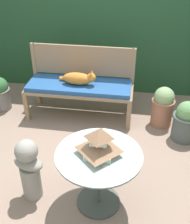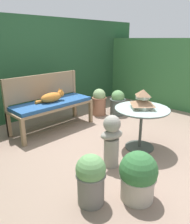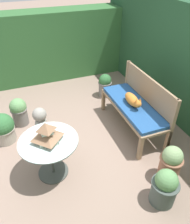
{
  "view_description": "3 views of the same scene",
  "coord_description": "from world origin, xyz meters",
  "px_view_note": "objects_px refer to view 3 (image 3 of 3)",
  "views": [
    {
      "loc": [
        0.56,
        -2.39,
        2.32
      ],
      "look_at": [
        0.1,
        0.55,
        0.42
      ],
      "focal_mm": 45.0,
      "sensor_mm": 36.0,
      "label": 1
    },
    {
      "loc": [
        -2.35,
        -2.13,
        1.61
      ],
      "look_at": [
        -0.01,
        0.19,
        0.5
      ],
      "focal_mm": 35.0,
      "sensor_mm": 36.0,
      "label": 2
    },
    {
      "loc": [
        2.49,
        -0.66,
        2.63
      ],
      "look_at": [
        -0.17,
        0.36,
        0.57
      ],
      "focal_mm": 35.0,
      "sensor_mm": 36.0,
      "label": 3
    }
  ],
  "objects_px": {
    "potted_plant_patio_mid": "(170,163)",
    "potted_plant_hedge_corner": "(19,111)",
    "pagoda_birdhouse": "(47,134)",
    "potted_plant_table_near": "(3,128)",
    "patio_table": "(49,148)",
    "garden_bust": "(41,125)",
    "garden_bench": "(133,107)",
    "potted_plant_bench_right": "(165,187)",
    "potted_plant_table_far": "(105,85)",
    "cat": "(133,100)"
  },
  "relations": [
    {
      "from": "garden_bust",
      "to": "potted_plant_patio_mid",
      "type": "relative_size",
      "value": 1.21
    },
    {
      "from": "potted_plant_table_near",
      "to": "potted_plant_bench_right",
      "type": "bearing_deg",
      "value": 43.56
    },
    {
      "from": "garden_bench",
      "to": "potted_plant_table_near",
      "type": "relative_size",
      "value": 2.83
    },
    {
      "from": "cat",
      "to": "garden_bust",
      "type": "xyz_separation_m",
      "value": [
        -0.18,
        -1.56,
        -0.24
      ]
    },
    {
      "from": "potted_plant_patio_mid",
      "to": "potted_plant_hedge_corner",
      "type": "distance_m",
      "value": 2.75
    },
    {
      "from": "pagoda_birdhouse",
      "to": "potted_plant_hedge_corner",
      "type": "bearing_deg",
      "value": -166.87
    },
    {
      "from": "potted_plant_table_near",
      "to": "patio_table",
      "type": "bearing_deg",
      "value": 32.32
    },
    {
      "from": "garden_bench",
      "to": "potted_plant_patio_mid",
      "type": "bearing_deg",
      "value": -2.44
    },
    {
      "from": "potted_plant_patio_mid",
      "to": "potted_plant_hedge_corner",
      "type": "bearing_deg",
      "value": -138.08
    },
    {
      "from": "garden_bench",
      "to": "garden_bust",
      "type": "bearing_deg",
      "value": -96.65
    },
    {
      "from": "garden_bust",
      "to": "potted_plant_table_near",
      "type": "relative_size",
      "value": 1.31
    },
    {
      "from": "cat",
      "to": "potted_plant_table_far",
      "type": "distance_m",
      "value": 1.29
    },
    {
      "from": "potted_plant_hedge_corner",
      "to": "potted_plant_table_near",
      "type": "bearing_deg",
      "value": -37.92
    },
    {
      "from": "garden_bust",
      "to": "potted_plant_table_near",
      "type": "bearing_deg",
      "value": -99.15
    },
    {
      "from": "potted_plant_bench_right",
      "to": "potted_plant_patio_mid",
      "type": "distance_m",
      "value": 0.41
    },
    {
      "from": "garden_bench",
      "to": "potted_plant_table_near",
      "type": "xyz_separation_m",
      "value": [
        -0.47,
        -2.19,
        -0.19
      ]
    },
    {
      "from": "potted_plant_table_far",
      "to": "potted_plant_patio_mid",
      "type": "height_order",
      "value": "potted_plant_patio_mid"
    },
    {
      "from": "potted_plant_bench_right",
      "to": "garden_bench",
      "type": "bearing_deg",
      "value": 166.83
    },
    {
      "from": "garden_bench",
      "to": "potted_plant_patio_mid",
      "type": "height_order",
      "value": "potted_plant_patio_mid"
    },
    {
      "from": "patio_table",
      "to": "pagoda_birdhouse",
      "type": "xyz_separation_m",
      "value": [
        -0.0,
        0.0,
        0.25
      ]
    },
    {
      "from": "patio_table",
      "to": "potted_plant_table_far",
      "type": "height_order",
      "value": "patio_table"
    },
    {
      "from": "garden_bench",
      "to": "cat",
      "type": "height_order",
      "value": "cat"
    },
    {
      "from": "patio_table",
      "to": "potted_plant_patio_mid",
      "type": "relative_size",
      "value": 1.37
    },
    {
      "from": "potted_plant_hedge_corner",
      "to": "potted_plant_patio_mid",
      "type": "bearing_deg",
      "value": 41.92
    },
    {
      "from": "patio_table",
      "to": "potted_plant_hedge_corner",
      "type": "relative_size",
      "value": 1.47
    },
    {
      "from": "garden_bust",
      "to": "potted_plant_hedge_corner",
      "type": "xyz_separation_m",
      "value": [
        -0.68,
        -0.31,
        -0.09
      ]
    },
    {
      "from": "cat",
      "to": "garden_bench",
      "type": "bearing_deg",
      "value": 90.59
    },
    {
      "from": "garden_bench",
      "to": "potted_plant_bench_right",
      "type": "distance_m",
      "value": 1.52
    },
    {
      "from": "garden_bust",
      "to": "potted_plant_hedge_corner",
      "type": "bearing_deg",
      "value": -139.17
    },
    {
      "from": "garden_bench",
      "to": "patio_table",
      "type": "distance_m",
      "value": 1.65
    },
    {
      "from": "pagoda_birdhouse",
      "to": "potted_plant_table_near",
      "type": "xyz_separation_m",
      "value": [
        -0.98,
        -0.62,
        -0.49
      ]
    },
    {
      "from": "garden_bench",
      "to": "cat",
      "type": "bearing_deg",
      "value": -91.48
    },
    {
      "from": "patio_table",
      "to": "potted_plant_patio_mid",
      "type": "xyz_separation_m",
      "value": [
        0.68,
        1.52,
        -0.21
      ]
    },
    {
      "from": "pagoda_birdhouse",
      "to": "potted_plant_bench_right",
      "type": "distance_m",
      "value": 1.63
    },
    {
      "from": "potted_plant_bench_right",
      "to": "potted_plant_hedge_corner",
      "type": "distance_m",
      "value": 2.79
    },
    {
      "from": "garden_bench",
      "to": "garden_bust",
      "type": "distance_m",
      "value": 1.59
    },
    {
      "from": "patio_table",
      "to": "potted_plant_bench_right",
      "type": "relative_size",
      "value": 1.44
    },
    {
      "from": "cat",
      "to": "potted_plant_patio_mid",
      "type": "height_order",
      "value": "cat"
    },
    {
      "from": "potted_plant_hedge_corner",
      "to": "potted_plant_table_far",
      "type": "bearing_deg",
      "value": 101.41
    },
    {
      "from": "potted_plant_patio_mid",
      "to": "potted_plant_table_near",
      "type": "height_order",
      "value": "potted_plant_patio_mid"
    },
    {
      "from": "cat",
      "to": "potted_plant_hedge_corner",
      "type": "height_order",
      "value": "cat"
    },
    {
      "from": "potted_plant_patio_mid",
      "to": "garden_bench",
      "type": "bearing_deg",
      "value": 177.56
    },
    {
      "from": "garden_bust",
      "to": "potted_plant_patio_mid",
      "type": "xyz_separation_m",
      "value": [
        1.37,
        1.53,
        -0.08
      ]
    },
    {
      "from": "patio_table",
      "to": "garden_bust",
      "type": "height_order",
      "value": "garden_bust"
    },
    {
      "from": "potted_plant_table_far",
      "to": "potted_plant_hedge_corner",
      "type": "xyz_separation_m",
      "value": [
        0.38,
        -1.89,
        0.02
      ]
    },
    {
      "from": "garden_bench",
      "to": "potted_plant_table_near",
      "type": "bearing_deg",
      "value": -102.22
    },
    {
      "from": "garden_bench",
      "to": "potted_plant_hedge_corner",
      "type": "relative_size",
      "value": 2.79
    },
    {
      "from": "potted_plant_table_far",
      "to": "potted_plant_bench_right",
      "type": "relative_size",
      "value": 0.95
    },
    {
      "from": "potted_plant_bench_right",
      "to": "potted_plant_table_near",
      "type": "xyz_separation_m",
      "value": [
        -1.94,
        -1.84,
        -0.01
      ]
    },
    {
      "from": "potted_plant_table_far",
      "to": "potted_plant_table_near",
      "type": "relative_size",
      "value": 0.98
    }
  ]
}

